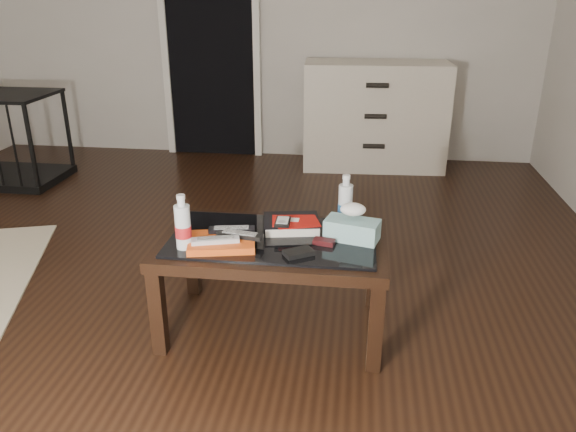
# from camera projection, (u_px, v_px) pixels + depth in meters

# --- Properties ---
(ground) EXTENTS (5.00, 5.00, 0.00)m
(ground) POSITION_uv_depth(u_px,v_px,m) (177.00, 278.00, 3.08)
(ground) COLOR black
(ground) RESTS_ON ground
(doorway) EXTENTS (0.90, 0.08, 2.07)m
(doorway) POSITION_uv_depth(u_px,v_px,m) (211.00, 42.00, 5.00)
(doorway) COLOR black
(doorway) RESTS_ON ground
(coffee_table) EXTENTS (1.00, 0.60, 0.46)m
(coffee_table) POSITION_uv_depth(u_px,v_px,m) (273.00, 250.00, 2.50)
(coffee_table) COLOR black
(coffee_table) RESTS_ON ground
(dresser) EXTENTS (1.22, 0.57, 0.90)m
(dresser) POSITION_uv_depth(u_px,v_px,m) (375.00, 116.00, 4.82)
(dresser) COLOR beige
(dresser) RESTS_ON ground
(pet_crate) EXTENTS (0.91, 0.61, 0.71)m
(pet_crate) POSITION_uv_depth(u_px,v_px,m) (3.00, 153.00, 4.54)
(pet_crate) COLOR black
(pet_crate) RESTS_ON ground
(magazines) EXTENTS (0.32, 0.26, 0.03)m
(magazines) POSITION_uv_depth(u_px,v_px,m) (222.00, 242.00, 2.39)
(magazines) COLOR #DE4F14
(magazines) RESTS_ON coffee_table
(remote_silver) EXTENTS (0.21, 0.10, 0.02)m
(remote_silver) POSITION_uv_depth(u_px,v_px,m) (215.00, 240.00, 2.35)
(remote_silver) COLOR silver
(remote_silver) RESTS_ON magazines
(remote_black_front) EXTENTS (0.21, 0.08, 0.02)m
(remote_black_front) POSITION_uv_depth(u_px,v_px,m) (240.00, 234.00, 2.40)
(remote_black_front) COLOR black
(remote_black_front) RESTS_ON magazines
(remote_black_back) EXTENTS (0.21, 0.08, 0.02)m
(remote_black_back) POSITION_uv_depth(u_px,v_px,m) (231.00, 229.00, 2.45)
(remote_black_back) COLOR black
(remote_black_back) RESTS_ON magazines
(textbook) EXTENTS (0.28, 0.24, 0.05)m
(textbook) POSITION_uv_depth(u_px,v_px,m) (291.00, 224.00, 2.56)
(textbook) COLOR black
(textbook) RESTS_ON coffee_table
(dvd_mailers) EXTENTS (0.21, 0.16, 0.01)m
(dvd_mailers) POSITION_uv_depth(u_px,v_px,m) (293.00, 220.00, 2.53)
(dvd_mailers) COLOR #AB100B
(dvd_mailers) RESTS_ON textbook
(ipod) EXTENTS (0.07, 0.11, 0.02)m
(ipod) POSITION_uv_depth(u_px,v_px,m) (283.00, 222.00, 2.49)
(ipod) COLOR black
(ipod) RESTS_ON dvd_mailers
(flip_phone) EXTENTS (0.10, 0.06, 0.02)m
(flip_phone) POSITION_uv_depth(u_px,v_px,m) (324.00, 242.00, 2.41)
(flip_phone) COLOR black
(flip_phone) RESTS_ON coffee_table
(wallet) EXTENTS (0.14, 0.12, 0.02)m
(wallet) POSITION_uv_depth(u_px,v_px,m) (299.00, 253.00, 2.31)
(wallet) COLOR black
(wallet) RESTS_ON coffee_table
(water_bottle_left) EXTENTS (0.07, 0.07, 0.24)m
(water_bottle_left) POSITION_uv_depth(u_px,v_px,m) (183.00, 222.00, 2.33)
(water_bottle_left) COLOR white
(water_bottle_left) RESTS_ON coffee_table
(water_bottle_right) EXTENTS (0.07, 0.07, 0.24)m
(water_bottle_right) POSITION_uv_depth(u_px,v_px,m) (346.00, 200.00, 2.57)
(water_bottle_right) COLOR silver
(water_bottle_right) RESTS_ON coffee_table
(tissue_box) EXTENTS (0.25, 0.17, 0.09)m
(tissue_box) POSITION_uv_depth(u_px,v_px,m) (352.00, 230.00, 2.44)
(tissue_box) COLOR teal
(tissue_box) RESTS_ON coffee_table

